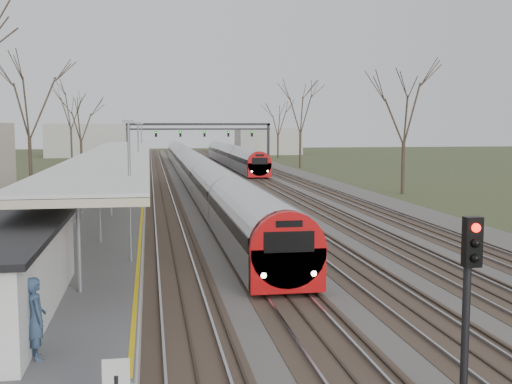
# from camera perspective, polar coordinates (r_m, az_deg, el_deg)

# --- Properties ---
(track_bed) EXTENTS (24.00, 160.00, 0.22)m
(track_bed) POSITION_cam_1_polar(r_m,az_deg,el_deg) (64.57, -2.96, 0.85)
(track_bed) COLOR #474442
(track_bed) RESTS_ON ground
(platform) EXTENTS (3.50, 69.00, 1.00)m
(platform) POSITION_cam_1_polar(r_m,az_deg,el_deg) (46.75, -11.91, -0.72)
(platform) COLOR #9E9B93
(platform) RESTS_ON ground
(canopy) EXTENTS (4.10, 50.00, 3.11)m
(canopy) POSITION_cam_1_polar(r_m,az_deg,el_deg) (41.98, -12.27, 3.21)
(canopy) COLOR slate
(canopy) RESTS_ON platform
(signal_gantry) EXTENTS (21.00, 0.59, 6.08)m
(signal_gantry) POSITION_cam_1_polar(r_m,az_deg,el_deg) (94.17, -5.04, 5.42)
(signal_gantry) COLOR black
(signal_gantry) RESTS_ON ground
(tree_west_far) EXTENTS (5.50, 5.50, 11.33)m
(tree_west_far) POSITION_cam_1_polar(r_m,az_deg,el_deg) (57.81, -19.61, 7.79)
(tree_west_far) COLOR #2D231C
(tree_west_far) RESTS_ON ground
(tree_east_far) EXTENTS (5.00, 5.00, 10.30)m
(tree_east_far) POSITION_cam_1_polar(r_m,az_deg,el_deg) (55.07, 13.06, 7.33)
(tree_east_far) COLOR #2D231C
(tree_east_far) RESTS_ON ground
(train_near) EXTENTS (2.62, 90.21, 3.05)m
(train_near) POSITION_cam_1_polar(r_m,az_deg,el_deg) (65.56, -5.51, 2.15)
(train_near) COLOR #B8BBC3
(train_near) RESTS_ON ground
(train_far) EXTENTS (2.62, 45.21, 3.05)m
(train_far) POSITION_cam_1_polar(r_m,az_deg,el_deg) (89.81, -2.10, 3.22)
(train_far) COLOR #B8BBC3
(train_far) RESTS_ON ground
(passenger) EXTENTS (0.62, 0.75, 1.76)m
(passenger) POSITION_cam_1_polar(r_m,az_deg,el_deg) (14.34, -18.99, -10.59)
(passenger) COLOR #2F425C
(passenger) RESTS_ON platform
(signal_post) EXTENTS (0.35, 0.45, 4.10)m
(signal_post) POSITION_cam_1_polar(r_m,az_deg,el_deg) (13.59, 18.39, -7.80)
(signal_post) COLOR black
(signal_post) RESTS_ON ground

